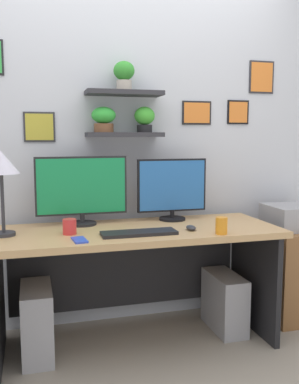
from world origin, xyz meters
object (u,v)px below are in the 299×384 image
object	(u,v)px
cell_phone	(80,240)
computer_tower_left	(37,322)
printer	(294,217)
computer_tower_right	(224,302)
monitor_left	(82,189)
desk_lamp	(1,167)
monitor_right	(172,189)
computer_mouse	(191,228)
keyboard	(139,233)
desk	(134,258)
coffee_mug	(70,227)
pen_cup	(221,226)
drawer_cabinet	(292,272)

from	to	relation	value
cell_phone	computer_tower_left	world-z (taller)	cell_phone
printer	computer_tower_right	world-z (taller)	printer
monitor_left	desk_lamp	size ratio (longest dim) A/B	1.20
computer_tower_right	monitor_right	bearing A→B (deg)	152.15
monitor_left	monitor_right	xyz separation A→B (m)	(0.61, -0.00, -0.02)
desk_lamp	computer_tower_left	size ratio (longest dim) A/B	1.14
computer_mouse	printer	size ratio (longest dim) A/B	0.24
keyboard	desk_lamp	distance (m)	0.87
computer_mouse	cell_phone	xyz separation A→B (m)	(-0.69, -0.09, -0.01)
monitor_right	cell_phone	distance (m)	0.83
keyboard	printer	bearing A→B (deg)	13.59
monitor_right	computer_tower_left	size ratio (longest dim) A/B	1.13
monitor_right	computer_mouse	bearing A→B (deg)	-88.93
desk	keyboard	bearing A→B (deg)	-95.83
desk	printer	distance (m)	1.23
computer_mouse	computer_tower_right	distance (m)	0.68
computer_mouse	coffee_mug	size ratio (longest dim) A/B	1.00
coffee_mug	cell_phone	bearing A→B (deg)	-78.27
computer_tower_right	monitor_left	bearing A→B (deg)	169.58
coffee_mug	pen_cup	bearing A→B (deg)	-15.11
monitor_left	desk_lamp	world-z (taller)	desk_lamp
pen_cup	printer	bearing A→B (deg)	28.20
desk	computer_mouse	bearing A→B (deg)	-31.13
drawer_cabinet	monitor_right	bearing A→B (deg)	174.92
cell_phone	monitor_right	bearing A→B (deg)	27.21
computer_mouse	cell_phone	size ratio (longest dim) A/B	0.64
desk	computer_mouse	world-z (taller)	computer_mouse
monitor_right	computer_mouse	size ratio (longest dim) A/B	5.36
desk_lamp	coffee_mug	xyz separation A→B (m)	(0.37, -0.06, -0.35)
desk	desk_lamp	world-z (taller)	desk_lamp
computer_mouse	cell_phone	world-z (taller)	computer_mouse
printer	computer_tower_left	world-z (taller)	printer
cell_phone	printer	bearing A→B (deg)	7.06
monitor_right	coffee_mug	xyz separation A→B (m)	(-0.72, -0.26, -0.17)
monitor_right	printer	bearing A→B (deg)	-5.08
monitor_right	coffee_mug	world-z (taller)	monitor_right
keyboard	desk_lamp	world-z (taller)	desk_lamp
drawer_cabinet	computer_tower_left	distance (m)	1.83
computer_tower_left	computer_tower_right	xyz separation A→B (m)	(1.24, 0.04, -0.02)
cell_phone	computer_tower_left	distance (m)	0.63
monitor_right	pen_cup	distance (m)	0.54
monitor_left	monitor_right	distance (m)	0.61
pen_cup	keyboard	bearing A→B (deg)	166.51
desk	computer_tower_left	xyz separation A→B (m)	(-0.61, -0.05, -0.33)
computer_mouse	coffee_mug	xyz separation A→B (m)	(-0.72, 0.09, 0.03)
computer_tower_right	computer_mouse	bearing A→B (deg)	-151.03
printer	computer_tower_left	size ratio (longest dim) A/B	0.89
monitor_right	computer_tower_left	bearing A→B (deg)	-167.23
desk	desk_lamp	size ratio (longest dim) A/B	3.63
monitor_right	keyboard	bearing A→B (deg)	-130.85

